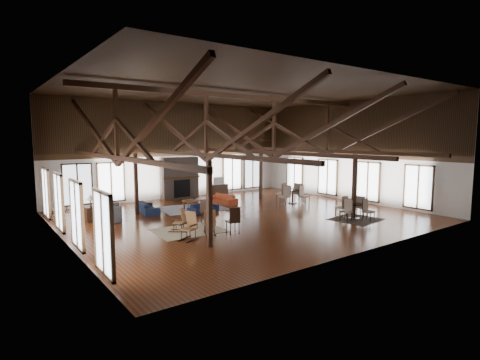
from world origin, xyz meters
TOP-DOWN VIEW (x-y plane):
  - floor at (0.00, 0.00)m, footprint 16.00×16.00m
  - ceiling at (0.00, 0.00)m, footprint 16.00×14.00m
  - wall_back at (0.00, 7.00)m, footprint 16.00×0.02m
  - wall_front at (0.00, -7.00)m, footprint 16.00×0.02m
  - wall_left at (-8.00, 0.00)m, footprint 0.02×14.00m
  - wall_right at (8.00, 0.00)m, footprint 0.02×14.00m
  - roof_truss at (0.00, 0.00)m, footprint 15.60×14.07m
  - post_grid at (0.00, 0.00)m, footprint 8.16×7.16m
  - fireplace at (0.00, 6.67)m, footprint 2.50×0.69m
  - ceiling_fan at (0.50, -1.00)m, footprint 1.60×1.60m
  - sofa_navy_front at (-1.14, 1.81)m, footprint 1.79×1.06m
  - sofa_navy_left at (-3.43, 3.38)m, footprint 2.01×1.06m
  - sofa_orange at (0.98, 3.32)m, footprint 2.03×1.09m
  - coffee_table at (-0.92, 3.03)m, footprint 1.42×0.88m
  - vase at (-0.94, 3.13)m, footprint 0.20×0.20m
  - armchair at (-5.63, 2.63)m, footprint 1.36×1.25m
  - side_table_lamp at (-6.29, 3.20)m, footprint 0.49×0.49m
  - rocking_chair_a at (-3.82, -0.95)m, footprint 0.82×0.79m
  - rocking_chair_b at (-3.09, -2.02)m, footprint 0.68×0.87m
  - rocking_chair_c at (-4.07, -2.18)m, footprint 0.94×0.77m
  - side_chair_a at (-2.25, -0.31)m, footprint 0.60×0.60m
  - side_chair_b at (-2.31, -2.57)m, footprint 0.54×0.54m
  - cafe_table_near at (3.94, -3.60)m, footprint 1.95×1.95m
  - cafe_table_far at (4.48, 1.15)m, footprint 2.15×2.15m
  - cup_near at (3.98, -3.52)m, footprint 0.12×0.12m
  - cup_far at (4.54, 1.14)m, footprint 0.14×0.14m
  - tv_console at (2.93, 6.75)m, footprint 1.31×0.49m
  - television at (2.93, 6.75)m, footprint 0.88×0.16m
  - rug_tan at (-3.51, -1.00)m, footprint 2.85×2.29m
  - rug_navy at (-0.98, 3.17)m, footprint 3.71×2.98m
  - rug_dark at (3.89, -3.73)m, footprint 2.35×2.19m

SIDE VIEW (x-z plane):
  - floor at x=0.00m, z-range 0.00..0.00m
  - rug_dark at x=3.89m, z-range 0.00..0.01m
  - rug_tan at x=-3.51m, z-range 0.00..0.01m
  - rug_navy at x=-0.98m, z-range 0.00..0.01m
  - sofa_navy_front at x=-1.14m, z-range 0.00..0.49m
  - sofa_navy_left at x=-3.43m, z-range 0.00..0.56m
  - sofa_orange at x=0.98m, z-range 0.00..0.56m
  - tv_console at x=2.93m, z-range 0.00..0.66m
  - armchair at x=-5.63m, z-range 0.00..0.76m
  - coffee_table at x=-0.92m, z-range 0.20..0.70m
  - rocking_chair_a at x=-3.82m, z-range -0.03..0.94m
  - rocking_chair_b at x=-3.09m, z-range -0.03..0.96m
  - side_table_lamp at x=-6.29m, z-range -0.16..1.11m
  - cafe_table_near at x=3.94m, z-range 0.00..1.00m
  - rocking_chair_c at x=-4.07m, z-range -0.03..1.04m
  - cafe_table_far at x=4.48m, z-range 0.00..1.10m
  - vase at x=-0.94m, z-range 0.51..0.68m
  - side_chair_a at x=-2.25m, z-range 0.09..1.17m
  - side_chair_b at x=-2.31m, z-range 0.09..1.19m
  - cup_near at x=3.98m, z-range 0.72..0.82m
  - cup_far at x=4.54m, z-range 0.79..0.89m
  - television at x=2.93m, z-range 0.66..1.16m
  - fireplace at x=0.00m, z-range -0.01..2.59m
  - post_grid at x=0.00m, z-range 0.00..3.05m
  - wall_back at x=0.00m, z-range 0.00..6.00m
  - wall_front at x=0.00m, z-range 0.00..6.00m
  - wall_left at x=-8.00m, z-range 0.00..6.00m
  - wall_right at x=8.00m, z-range 0.00..6.00m
  - ceiling_fan at x=0.50m, z-range 3.36..4.11m
  - roof_truss at x=0.00m, z-range 2.46..5.60m
  - ceiling at x=0.00m, z-range 5.99..6.01m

